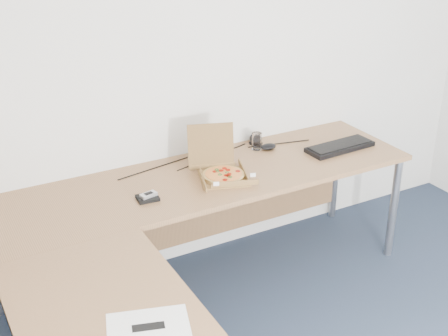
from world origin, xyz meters
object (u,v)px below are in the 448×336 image
drinking_glass (257,141)px  wallet (148,198)px  desk (188,228)px  pizza_box (222,172)px  keyboard (340,147)px

drinking_glass → wallet: (-0.86, -0.30, -0.05)m
desk → wallet: bearing=103.7°
desk → pizza_box: bearing=43.1°
desk → drinking_glass: 1.00m
keyboard → wallet: keyboard is taller
desk → keyboard: bearing=16.7°
desk → keyboard: size_ratio=5.55×
desk → keyboard: 1.30m
desk → keyboard: keyboard is taller
keyboard → drinking_glass: bearing=149.1°
pizza_box → drinking_glass: 0.46m
keyboard → wallet: bearing=179.5°
pizza_box → wallet: (-0.48, -0.05, -0.02)m
drinking_glass → wallet: size_ratio=0.97×
desk → pizza_box: (0.40, 0.37, 0.06)m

